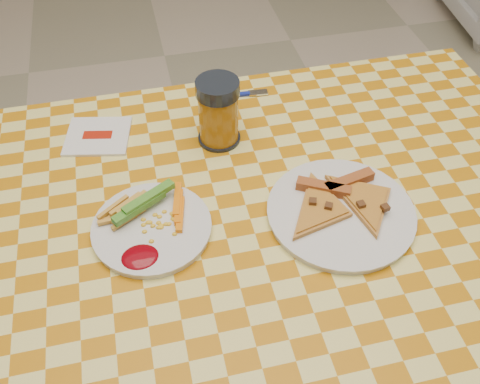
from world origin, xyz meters
name	(u,v)px	position (x,y,z in m)	size (l,w,h in m)	color
table	(250,244)	(0.00, 0.00, 0.68)	(1.28, 0.88, 0.76)	silver
plate_left	(152,229)	(-0.18, 0.01, 0.76)	(0.21, 0.21, 0.01)	silver
plate_right	(341,213)	(0.16, -0.03, 0.76)	(0.26, 0.26, 0.01)	silver
fries_veggies	(145,217)	(-0.19, 0.03, 0.78)	(0.19, 0.18, 0.04)	gold
pizza_slices	(341,202)	(0.17, -0.01, 0.78)	(0.27, 0.23, 0.02)	#B78D38
drink_glass	(218,112)	(-0.01, 0.23, 0.83)	(0.09, 0.09, 0.14)	black
napkin	(98,136)	(-0.26, 0.29, 0.76)	(0.15, 0.14, 0.01)	silver
fork	(239,94)	(0.06, 0.37, 0.76)	(0.14, 0.03, 0.01)	navy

